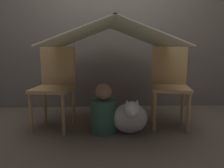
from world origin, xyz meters
TOP-DOWN VIEW (x-y plane):
  - ground_plane at (0.00, 0.00)m, footprint 8.80×8.80m
  - wall_back at (0.00, 1.06)m, footprint 7.00×0.05m
  - chair_left at (-0.64, 0.21)m, footprint 0.47×0.47m
  - chair_right at (0.67, 0.21)m, footprint 0.47×0.47m
  - sheet_canopy at (0.00, 0.14)m, footprint 1.31×1.25m
  - person_front at (-0.09, 0.01)m, footprint 0.28×0.28m
  - dog at (0.18, -0.07)m, footprint 0.37×0.35m

SIDE VIEW (x-z plane):
  - ground_plane at x=0.00m, z-range 0.00..0.00m
  - dog at x=0.18m, z-range -0.01..0.39m
  - person_front at x=-0.09m, z-range -0.04..0.48m
  - chair_left at x=-0.64m, z-range 0.05..0.96m
  - chair_right at x=0.67m, z-range 0.05..0.96m
  - sheet_canopy at x=0.00m, z-range 0.91..1.17m
  - wall_back at x=0.00m, z-range 0.00..2.50m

